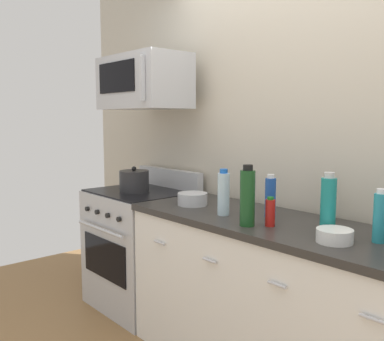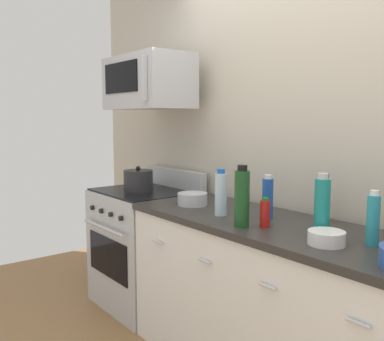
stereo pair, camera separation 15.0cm
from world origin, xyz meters
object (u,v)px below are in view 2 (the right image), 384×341
object	(u,v)px
bottle_water_clear	(221,194)
bottle_hot_sauce_red	(265,213)
bottle_sparkling_teal	(322,207)
bottle_dish_soap	(373,219)
bottle_vinegar_white	(325,199)
bowl_white_ceramic	(326,237)
bowl_steel_prep	(193,199)
microwave	(148,83)
range_oven	(145,247)
bottle_soda_blue	(268,198)
bottle_wine_green	(242,198)
stockpot	(138,181)

from	to	relation	value
bottle_water_clear	bottle_hot_sauce_red	size ratio (longest dim) A/B	1.75
bottle_sparkling_teal	bottle_dish_soap	world-z (taller)	bottle_sparkling_teal
bottle_vinegar_white	bowl_white_ceramic	distance (m)	0.44
bottle_water_clear	bowl_white_ceramic	size ratio (longest dim) A/B	1.64
bottle_vinegar_white	bowl_steel_prep	distance (m)	0.86
bottle_sparkling_teal	bottle_dish_soap	distance (m)	0.23
bottle_vinegar_white	bottle_hot_sauce_red	xyz separation A→B (m)	(-0.13, -0.33, -0.05)
bottle_water_clear	microwave	bearing A→B (deg)	171.38
bottle_hot_sauce_red	bowl_steel_prep	xyz separation A→B (m)	(-0.68, 0.06, -0.03)
microwave	bottle_vinegar_white	world-z (taller)	microwave
bottle_dish_soap	bottle_water_clear	xyz separation A→B (m)	(-0.86, -0.13, 0.01)
bottle_sparkling_teal	bottle_dish_soap	xyz separation A→B (m)	(0.23, 0.05, -0.03)
range_oven	bottle_soda_blue	world-z (taller)	bottle_soda_blue
bottle_vinegar_white	microwave	bearing A→B (deg)	-173.38
bottle_sparkling_teal	bottle_soda_blue	bearing A→B (deg)	168.48
range_oven	bottle_water_clear	world-z (taller)	bottle_water_clear
bottle_water_clear	bottle_wine_green	xyz separation A→B (m)	(0.26, -0.09, 0.02)
bottle_vinegar_white	bowl_steel_prep	bearing A→B (deg)	-161.68
microwave	bottle_soda_blue	world-z (taller)	microwave
bottle_vinegar_white	bottle_hot_sauce_red	size ratio (longest dim) A/B	1.73
bottle_water_clear	bottle_wine_green	world-z (taller)	bottle_wine_green
bottle_vinegar_white	bottle_wine_green	xyz separation A→B (m)	(-0.21, -0.41, 0.03)
bottle_dish_soap	bottle_hot_sauce_red	world-z (taller)	bottle_dish_soap
stockpot	bottle_vinegar_white	bearing A→B (deg)	10.33
bowl_white_ceramic	stockpot	bearing A→B (deg)	177.49
bottle_dish_soap	bottle_wine_green	bearing A→B (deg)	-160.13
bottle_hot_sauce_red	bottle_wine_green	xyz separation A→B (m)	(-0.08, -0.08, 0.08)
microwave	bottle_wine_green	xyz separation A→B (m)	(1.27, -0.24, -0.68)
range_oven	bottle_sparkling_teal	xyz separation A→B (m)	(1.64, -0.03, 0.59)
bottle_sparkling_teal	bottle_water_clear	size ratio (longest dim) A/B	1.12
microwave	bottle_soda_blue	size ratio (longest dim) A/B	3.03
bottle_sparkling_teal	bottle_hot_sauce_red	size ratio (longest dim) A/B	1.97
microwave	bottle_wine_green	bearing A→B (deg)	-10.76
bowl_steel_prep	stockpot	bearing A→B (deg)	-179.80
bottle_vinegar_white	bottle_soda_blue	bearing A→B (deg)	-147.30
bottle_hot_sauce_red	bowl_white_ceramic	distance (m)	0.38
bottle_wine_green	bowl_steel_prep	bearing A→B (deg)	166.30
range_oven	bottle_wine_green	xyz separation A→B (m)	(1.27, -0.20, 0.60)
range_oven	bottle_soda_blue	distance (m)	1.35
bowl_white_ceramic	stockpot	size ratio (longest dim) A/B	0.73
bottle_water_clear	stockpot	distance (m)	1.01
bottle_hot_sauce_red	stockpot	xyz separation A→B (m)	(-1.35, 0.06, 0.01)
bowl_steel_prep	bowl_white_ceramic	distance (m)	1.06
bowl_steel_prep	stockpot	distance (m)	0.67
bottle_vinegar_white	range_oven	bearing A→B (deg)	-171.67
range_oven	bottle_hot_sauce_red	distance (m)	1.45
bottle_dish_soap	microwave	bearing A→B (deg)	179.21
microwave	bottle_hot_sauce_red	bearing A→B (deg)	-6.62
microwave	bottle_water_clear	xyz separation A→B (m)	(1.01, -0.15, -0.70)
bottle_sparkling_teal	stockpot	distance (m)	1.64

